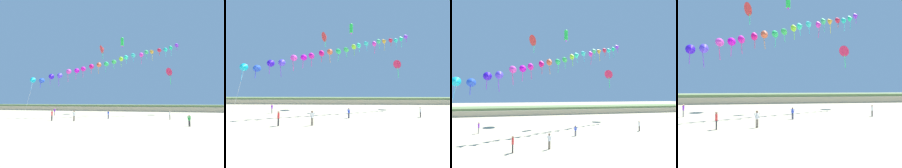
# 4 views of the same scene
# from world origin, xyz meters

# --- Properties ---
(ground_plane) EXTENTS (240.00, 240.00, 0.00)m
(ground_plane) POSITION_xyz_m (0.00, 0.00, 0.00)
(ground_plane) COLOR #C1B28E
(dune_ridge) EXTENTS (120.00, 11.65, 2.17)m
(dune_ridge) POSITION_xyz_m (0.00, 42.18, 1.08)
(dune_ridge) COLOR tan
(dune_ridge) RESTS_ON ground
(person_near_left) EXTENTS (0.22, 0.57, 1.61)m
(person_near_left) POSITION_xyz_m (12.04, 11.56, 0.93)
(person_near_left) COLOR black
(person_near_left) RESTS_ON ground
(person_near_right) EXTENTS (0.24, 0.61, 1.73)m
(person_near_right) POSITION_xyz_m (-7.60, 4.66, 1.00)
(person_near_right) COLOR black
(person_near_right) RESTS_ON ground
(person_mid_center) EXTENTS (0.24, 0.61, 1.74)m
(person_mid_center) POSITION_xyz_m (-13.47, 15.00, 1.01)
(person_mid_center) COLOR gray
(person_mid_center) RESTS_ON ground
(person_far_right) EXTENTS (0.59, 0.32, 1.73)m
(person_far_right) POSITION_xyz_m (-3.73, 5.09, 1.00)
(person_far_right) COLOR #726656
(person_far_right) RESTS_ON ground
(person_far_center) EXTENTS (0.48, 0.36, 1.51)m
(person_far_center) POSITION_xyz_m (0.77, 10.42, 0.87)
(person_far_center) COLOR #282D4C
(person_far_center) RESTS_ON ground
(kite_banner_string) EXTENTS (31.99, 17.21, 18.29)m
(kite_banner_string) POSITION_xyz_m (0.58, 16.03, 12.50)
(kite_banner_string) COLOR #0FBEDB
(large_kite_low_lead) EXTENTS (2.68, 3.00, 4.17)m
(large_kite_low_lead) POSITION_xyz_m (-4.78, 25.13, 18.40)
(large_kite_low_lead) COLOR red
(large_kite_mid_trail) EXTENTS (2.34, 2.52, 4.55)m
(large_kite_mid_trail) POSITION_xyz_m (13.54, 25.03, 11.05)
(large_kite_mid_trail) COLOR #CD204E
(large_kite_high_solo) EXTENTS (0.79, 0.80, 2.64)m
(large_kite_high_solo) POSITION_xyz_m (1.71, 20.76, 18.51)
(large_kite_high_solo) COLOR #29E04A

